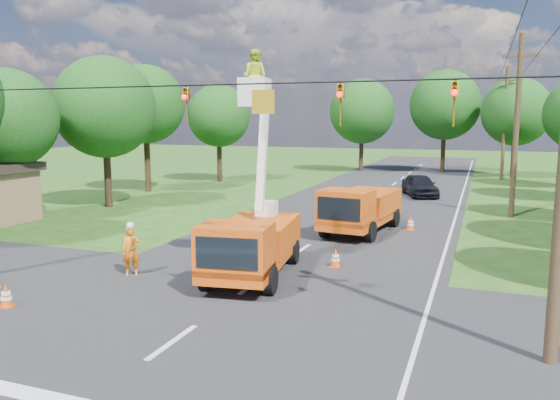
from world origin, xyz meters
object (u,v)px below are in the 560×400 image
at_px(pole_right_mid, 517,125).
at_px(pole_right_far, 505,123).
at_px(ground_worker, 131,251).
at_px(traffic_cone_6, 411,223).
at_px(tree_far_b, 445,105).
at_px(traffic_cone_2, 336,258).
at_px(tree_left_c, 7,119).
at_px(tree_far_a, 362,111).
at_px(tree_left_d, 105,107).
at_px(traffic_cone_3, 6,296).
at_px(tree_left_e, 145,104).
at_px(bucket_truck, 252,231).
at_px(tree_left_f, 219,116).
at_px(second_truck, 360,208).
at_px(distant_car, 420,185).
at_px(tree_far_c, 516,112).

bearing_deg(pole_right_mid, pole_right_far, 90.00).
bearing_deg(pole_right_mid, ground_worker, -126.51).
distance_m(traffic_cone_6, tree_far_b, 31.71).
bearing_deg(traffic_cone_2, tree_left_c, 171.00).
bearing_deg(tree_far_a, tree_left_d, -109.65).
xyz_separation_m(traffic_cone_3, tree_far_a, (0.85, 44.46, 5.83)).
bearing_deg(tree_left_e, traffic_cone_3, -64.99).
distance_m(traffic_cone_2, pole_right_far, 34.87).
distance_m(bucket_truck, tree_far_a, 39.66).
distance_m(tree_left_e, tree_left_f, 8.29).
bearing_deg(ground_worker, tree_left_f, 81.08).
bearing_deg(tree_left_c, traffic_cone_3, -44.50).
bearing_deg(second_truck, tree_far_b, 94.10).
bearing_deg(tree_left_c, second_truck, 10.89).
bearing_deg(pole_right_far, tree_left_e, -144.57).
bearing_deg(traffic_cone_2, tree_left_d, 152.26).
xyz_separation_m(second_truck, tree_left_d, (-16.48, 2.54, 4.92)).
distance_m(tree_far_a, tree_far_b, 8.27).
xyz_separation_m(tree_left_e, tree_far_b, (19.80, 23.00, 0.32)).
height_order(pole_right_far, tree_left_e, pole_right_far).
bearing_deg(distant_car, tree_left_d, -168.07).
bearing_deg(bucket_truck, tree_left_e, 124.08).
xyz_separation_m(distant_car, tree_left_f, (-17.57, 3.62, 4.90)).
bearing_deg(pole_right_far, pole_right_mid, -90.00).
xyz_separation_m(distant_car, tree_left_e, (-19.57, -4.38, 5.71)).
height_order(ground_worker, tree_left_d, tree_left_d).
relative_size(ground_worker, traffic_cone_3, 2.48).
bearing_deg(traffic_cone_6, ground_worker, -125.41).
xyz_separation_m(bucket_truck, pole_right_mid, (8.90, 16.13, 3.46)).
xyz_separation_m(second_truck, traffic_cone_2, (0.49, -6.39, -0.84)).
bearing_deg(traffic_cone_6, tree_far_c, 78.30).
bearing_deg(tree_left_e, tree_left_f, 75.96).
xyz_separation_m(traffic_cone_6, tree_left_d, (-18.69, 1.04, 5.77)).
distance_m(distant_car, pole_right_mid, 9.60).
bearing_deg(tree_left_d, second_truck, -8.76).
bearing_deg(tree_left_e, traffic_cone_6, -21.43).
height_order(traffic_cone_2, pole_right_far, pole_right_far).
distance_m(second_truck, tree_left_d, 17.39).
height_order(pole_right_mid, tree_far_c, pole_right_mid).
bearing_deg(tree_far_b, traffic_cone_3, -100.79).
bearing_deg(tree_left_f, tree_left_c, -94.63).
distance_m(tree_left_d, tree_left_f, 15.01).
distance_m(tree_left_c, tree_left_f, 21.07).
distance_m(ground_worker, tree_far_c, 42.15).
xyz_separation_m(traffic_cone_3, traffic_cone_6, (9.54, 15.42, 0.00)).
xyz_separation_m(ground_worker, distant_car, (7.19, 23.82, -0.09)).
bearing_deg(traffic_cone_3, tree_left_d, 119.05).
xyz_separation_m(ground_worker, tree_left_c, (-12.09, 6.44, 4.56)).
bearing_deg(tree_left_e, pole_right_far, 35.43).
distance_m(second_truck, distant_car, 13.99).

